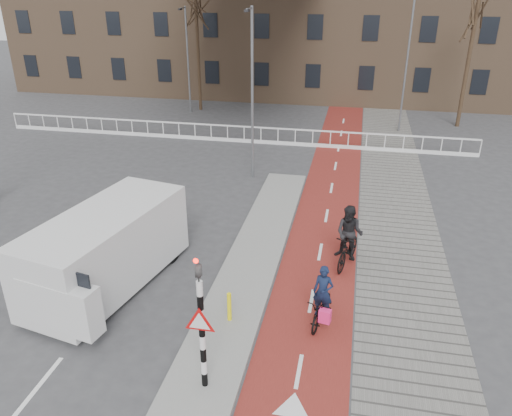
# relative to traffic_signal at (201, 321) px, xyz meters

# --- Properties ---
(ground) EXTENTS (120.00, 120.00, 0.00)m
(ground) POSITION_rel_traffic_signal_xyz_m (0.60, 2.02, -1.99)
(ground) COLOR #38383A
(ground) RESTS_ON ground
(bike_lane) EXTENTS (2.50, 60.00, 0.01)m
(bike_lane) POSITION_rel_traffic_signal_xyz_m (2.10, 12.02, -1.98)
(bike_lane) COLOR maroon
(bike_lane) RESTS_ON ground
(sidewalk) EXTENTS (3.00, 60.00, 0.01)m
(sidewalk) POSITION_rel_traffic_signal_xyz_m (4.90, 12.02, -1.98)
(sidewalk) COLOR slate
(sidewalk) RESTS_ON ground
(curb_island) EXTENTS (1.80, 16.00, 0.12)m
(curb_island) POSITION_rel_traffic_signal_xyz_m (-0.10, 6.02, -1.93)
(curb_island) COLOR gray
(curb_island) RESTS_ON ground
(traffic_signal) EXTENTS (0.80, 0.80, 3.68)m
(traffic_signal) POSITION_rel_traffic_signal_xyz_m (0.00, 0.00, 0.00)
(traffic_signal) COLOR black
(traffic_signal) RESTS_ON curb_island
(bollard) EXTENTS (0.12, 0.12, 0.87)m
(bollard) POSITION_rel_traffic_signal_xyz_m (-0.04, 2.51, -1.44)
(bollard) COLOR #FDE90E
(bollard) RESTS_ON curb_island
(cyclist_near) EXTENTS (0.92, 1.77, 1.78)m
(cyclist_near) POSITION_rel_traffic_signal_xyz_m (2.47, 3.07, -1.39)
(cyclist_near) COLOR black
(cyclist_near) RESTS_ON bike_lane
(cyclist_far) EXTENTS (1.10, 2.10, 2.14)m
(cyclist_far) POSITION_rel_traffic_signal_xyz_m (3.05, 6.35, -1.09)
(cyclist_far) COLOR black
(cyclist_far) RESTS_ON bike_lane
(van) EXTENTS (3.38, 6.07, 2.46)m
(van) POSITION_rel_traffic_signal_xyz_m (-4.18, 3.63, -0.69)
(van) COLOR silver
(van) RESTS_ON ground
(railing) EXTENTS (28.00, 0.10, 0.99)m
(railing) POSITION_rel_traffic_signal_xyz_m (-4.40, 19.02, -1.68)
(railing) COLOR silver
(railing) RESTS_ON ground
(tree_mid) EXTENTS (0.22, 0.22, 8.26)m
(tree_mid) POSITION_rel_traffic_signal_xyz_m (-8.31, 26.18, 2.14)
(tree_mid) COLOR #2F2214
(tree_mid) RESTS_ON ground
(tree_right) EXTENTS (0.24, 0.24, 8.11)m
(tree_right) POSITION_rel_traffic_signal_xyz_m (9.41, 25.23, 2.07)
(tree_right) COLOR #2F2214
(tree_right) RESTS_ON ground
(streetlight_near) EXTENTS (0.12, 0.12, 7.74)m
(streetlight_near) POSITION_rel_traffic_signal_xyz_m (-1.76, 13.65, 1.88)
(streetlight_near) COLOR slate
(streetlight_near) RESTS_ON ground
(streetlight_left) EXTENTS (0.12, 0.12, 7.09)m
(streetlight_left) POSITION_rel_traffic_signal_xyz_m (-8.78, 25.32, 1.55)
(streetlight_left) COLOR slate
(streetlight_left) RESTS_ON ground
(streetlight_right) EXTENTS (0.12, 0.12, 8.36)m
(streetlight_right) POSITION_rel_traffic_signal_xyz_m (5.60, 23.34, 2.19)
(streetlight_right) COLOR slate
(streetlight_right) RESTS_ON ground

